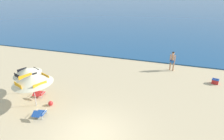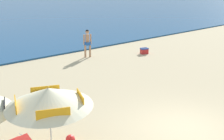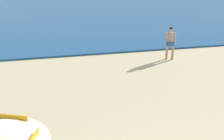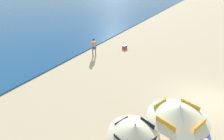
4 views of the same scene
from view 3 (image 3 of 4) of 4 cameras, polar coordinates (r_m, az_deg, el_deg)
name	(u,v)px [view 3 (image 3 of 4)]	position (r m, az deg, el deg)	size (l,w,h in m)	color
person_standing_near_shore	(170,41)	(17.37, 10.36, 5.12)	(0.49, 0.44, 1.79)	tan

